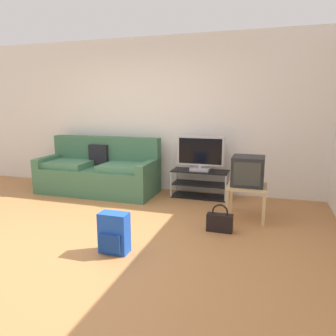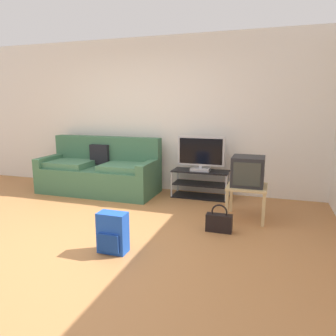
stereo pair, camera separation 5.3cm
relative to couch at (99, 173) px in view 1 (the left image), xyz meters
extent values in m
cube|color=#B27542|center=(0.80, -1.87, -0.36)|extent=(9.00, 9.80, 0.02)
cube|color=silver|center=(0.80, 0.58, 1.00)|extent=(9.00, 0.10, 2.70)
cube|color=#3D6B4C|center=(0.00, -0.06, -0.13)|extent=(2.07, 0.87, 0.45)
cube|color=#3D6B4C|center=(0.00, 0.28, 0.36)|extent=(2.07, 0.20, 0.52)
cube|color=#3D6B4C|center=(-0.97, -0.06, 0.18)|extent=(0.14, 0.87, 0.16)
cube|color=#3D6B4C|center=(0.97, -0.06, 0.18)|extent=(0.14, 0.87, 0.16)
cube|color=#477857|center=(-0.57, -0.12, 0.15)|extent=(0.83, 0.61, 0.10)
cube|color=#477857|center=(0.57, -0.12, 0.15)|extent=(0.83, 0.61, 0.10)
cube|color=black|center=(-0.08, 0.16, 0.30)|extent=(0.36, 0.13, 0.36)
cube|color=black|center=(1.78, 0.22, 0.10)|extent=(0.94, 0.40, 0.02)
cube|color=black|center=(1.78, 0.22, -0.12)|extent=(0.90, 0.39, 0.02)
cube|color=black|center=(1.78, 0.22, -0.34)|extent=(0.94, 0.40, 0.02)
cylinder|color=#B7B7BC|center=(1.33, 0.03, -0.12)|extent=(0.03, 0.03, 0.46)
cylinder|color=#B7B7BC|center=(2.24, 0.03, -0.12)|extent=(0.03, 0.03, 0.46)
cylinder|color=#B7B7BC|center=(1.33, 0.41, -0.12)|extent=(0.03, 0.03, 0.46)
cylinder|color=#B7B7BC|center=(2.24, 0.41, -0.12)|extent=(0.03, 0.03, 0.46)
cube|color=#B2B2B7|center=(1.78, 0.20, 0.13)|extent=(0.31, 0.22, 0.05)
cube|color=#B2B2B7|center=(1.78, 0.20, 0.18)|extent=(0.05, 0.04, 0.04)
cube|color=#B2B2B7|center=(1.78, 0.20, 0.44)|extent=(0.77, 0.04, 0.48)
cube|color=black|center=(1.78, 0.18, 0.44)|extent=(0.71, 0.01, 0.42)
cube|color=tan|center=(2.60, -0.62, 0.10)|extent=(0.52, 0.52, 0.03)
cube|color=tan|center=(2.37, -0.85, -0.13)|extent=(0.04, 0.04, 0.44)
cube|color=tan|center=(2.83, -0.85, -0.13)|extent=(0.04, 0.04, 0.44)
cube|color=tan|center=(2.37, -0.39, -0.13)|extent=(0.04, 0.04, 0.44)
cube|color=tan|center=(2.83, -0.39, -0.13)|extent=(0.04, 0.04, 0.44)
cube|color=#232326|center=(2.60, -0.60, 0.31)|extent=(0.42, 0.42, 0.39)
cube|color=#333833|center=(2.60, -0.81, 0.31)|extent=(0.34, 0.01, 0.31)
cube|color=blue|center=(1.35, -2.08, -0.14)|extent=(0.31, 0.17, 0.43)
cube|color=navy|center=(1.35, -2.18, -0.21)|extent=(0.23, 0.04, 0.19)
cylinder|color=navy|center=(1.26, -1.98, -0.11)|extent=(0.04, 0.04, 0.35)
cylinder|color=navy|center=(1.43, -1.98, -0.11)|extent=(0.04, 0.04, 0.35)
cube|color=black|center=(2.33, -1.19, -0.24)|extent=(0.32, 0.12, 0.22)
torus|color=black|center=(2.33, -1.19, -0.10)|extent=(0.20, 0.02, 0.20)
camera|label=1|loc=(2.82, -4.91, 1.18)|focal=34.00mm
camera|label=2|loc=(2.87, -4.90, 1.18)|focal=34.00mm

